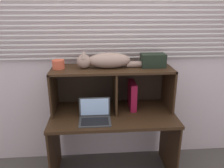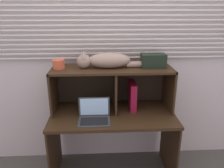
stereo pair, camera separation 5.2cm
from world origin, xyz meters
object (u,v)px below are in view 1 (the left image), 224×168
book_stack (91,106)px  laptop (95,116)px  cat (106,61)px  binder_upright (132,95)px  small_basket (58,64)px  storage_box (153,60)px

book_stack → laptop: bearing=-81.8°
cat → laptop: cat is taller
binder_upright → book_stack: bearing=179.9°
laptop → small_basket: size_ratio=2.51×
binder_upright → book_stack: size_ratio=1.19×
book_stack → small_basket: 0.55m
book_stack → storage_box: 0.80m
laptop → storage_box: bearing=23.0°
binder_upright → book_stack: (-0.43, 0.00, -0.11)m
book_stack → small_basket: small_basket is taller
storage_box → cat: bearing=-180.0°
laptop → small_basket: bearing=143.7°
cat → storage_box: 0.48m
cat → small_basket: bearing=180.0°
binder_upright → small_basket: bearing=180.0°
binder_upright → storage_box: size_ratio=1.18×
cat → binder_upright: cat is taller
cat → book_stack: 0.51m
cat → laptop: 0.56m
laptop → binder_upright: size_ratio=1.05×
laptop → book_stack: laptop is taller
book_stack → cat: bearing=-0.4°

